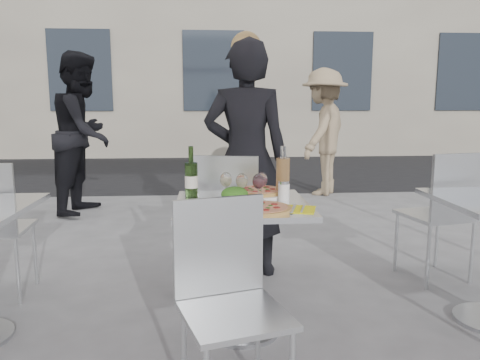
{
  "coord_description": "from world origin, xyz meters",
  "views": [
    {
      "loc": [
        -0.19,
        -2.5,
        1.29
      ],
      "look_at": [
        0.0,
        0.15,
        0.85
      ],
      "focal_mm": 35.0,
      "sensor_mm": 36.0,
      "label": 1
    }
  ],
  "objects": [
    {
      "name": "side_chair_rfar",
      "position": [
        1.5,
        0.63,
        0.56
      ],
      "size": [
        0.52,
        0.53,
        0.95
      ],
      "rotation": [
        0.0,
        0.0,
        3.35
      ],
      "color": "silver",
      "rests_on": "ground"
    },
    {
      "name": "pedestrian_b",
      "position": [
        1.45,
        3.97,
        0.88
      ],
      "size": [
        1.16,
        1.31,
        1.76
      ],
      "primitive_type": "imported",
      "rotation": [
        0.0,
        0.0,
        4.15
      ],
      "color": "#978161",
      "rests_on": "ground"
    },
    {
      "name": "chair_near",
      "position": [
        -0.11,
        -0.64,
        0.53
      ],
      "size": [
        0.51,
        0.51,
        0.89
      ],
      "rotation": [
        0.0,
        0.0,
        0.29
      ],
      "color": "silver",
      "rests_on": "ground"
    },
    {
      "name": "pedestrian_a",
      "position": [
        -1.62,
        3.09,
        0.93
      ],
      "size": [
        0.85,
        1.01,
        1.87
      ],
      "primitive_type": "imported",
      "rotation": [
        0.0,
        0.0,
        1.4
      ],
      "color": "black",
      "rests_on": "ground"
    },
    {
      "name": "woman_diner",
      "position": [
        0.1,
        0.95,
        0.87
      ],
      "size": [
        0.7,
        0.52,
        1.74
      ],
      "primitive_type": "imported",
      "rotation": [
        0.0,
        0.0,
        2.96
      ],
      "color": "black",
      "rests_on": "ground"
    },
    {
      "name": "wine_bottle",
      "position": [
        -0.28,
        0.17,
        0.86
      ],
      "size": [
        0.07,
        0.08,
        0.29
      ],
      "color": "#2F4F1D",
      "rests_on": "main_table"
    },
    {
      "name": "wineglass_white_a",
      "position": [
        -0.08,
        0.08,
        0.86
      ],
      "size": [
        0.07,
        0.07,
        0.16
      ],
      "color": "white",
      "rests_on": "main_table"
    },
    {
      "name": "wineglass_red_b",
      "position": [
        0.11,
        0.07,
        0.86
      ],
      "size": [
        0.07,
        0.07,
        0.16
      ],
      "color": "white",
      "rests_on": "main_table"
    },
    {
      "name": "pizza_near",
      "position": [
        0.08,
        -0.19,
        0.76
      ],
      "size": [
        0.32,
        0.32,
        0.02
      ],
      "color": "tan",
      "rests_on": "main_table"
    },
    {
      "name": "carafe",
      "position": [
        0.26,
        0.19,
        0.87
      ],
      "size": [
        0.08,
        0.08,
        0.29
      ],
      "color": "tan",
      "rests_on": "main_table"
    },
    {
      "name": "pizza_far",
      "position": [
        0.11,
        0.21,
        0.77
      ],
      "size": [
        0.34,
        0.34,
        0.03
      ],
      "color": "white",
      "rests_on": "main_table"
    },
    {
      "name": "napkin_left",
      "position": [
        -0.27,
        -0.18,
        0.75
      ],
      "size": [
        0.18,
        0.2,
        0.01
      ],
      "rotation": [
        0.0,
        0.0,
        0.02
      ],
      "color": "yellow",
      "rests_on": "main_table"
    },
    {
      "name": "chair_far",
      "position": [
        -0.05,
        0.62,
        0.56
      ],
      "size": [
        0.5,
        0.51,
        0.95
      ],
      "rotation": [
        0.0,
        0.0,
        2.96
      ],
      "color": "silver",
      "rests_on": "ground"
    },
    {
      "name": "wineglass_red_a",
      "position": [
        0.09,
        0.01,
        0.86
      ],
      "size": [
        0.07,
        0.07,
        0.16
      ],
      "color": "white",
      "rests_on": "main_table"
    },
    {
      "name": "street_asphalt",
      "position": [
        0.0,
        6.5,
        0.0
      ],
      "size": [
        24.0,
        5.0,
        0.0
      ],
      "primitive_type": "cube",
      "color": "black",
      "rests_on": "ground"
    },
    {
      "name": "salad_plate",
      "position": [
        -0.04,
        0.01,
        0.79
      ],
      "size": [
        0.22,
        0.22,
        0.09
      ],
      "color": "white",
      "rests_on": "main_table"
    },
    {
      "name": "ground",
      "position": [
        0.0,
        0.0,
        0.0
      ],
      "size": [
        80.0,
        80.0,
        0.0
      ],
      "primitive_type": "plane",
      "color": "slate"
    },
    {
      "name": "sugar_shaker",
      "position": [
        0.24,
        0.06,
        0.8
      ],
      "size": [
        0.06,
        0.06,
        0.11
      ],
      "color": "white",
      "rests_on": "main_table"
    },
    {
      "name": "wineglass_white_b",
      "position": [
        0.0,
        0.03,
        0.86
      ],
      "size": [
        0.07,
        0.07,
        0.16
      ],
      "color": "white",
      "rests_on": "main_table"
    },
    {
      "name": "main_table",
      "position": [
        0.0,
        0.0,
        0.54
      ],
      "size": [
        0.72,
        0.72,
        0.75
      ],
      "color": "#B7BABF",
      "rests_on": "ground"
    },
    {
      "name": "napkin_right",
      "position": [
        0.27,
        -0.19,
        0.75
      ],
      "size": [
        0.22,
        0.22,
        0.01
      ],
      "rotation": [
        0.0,
        0.0,
        -0.29
      ],
      "color": "yellow",
      "rests_on": "main_table"
    }
  ]
}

